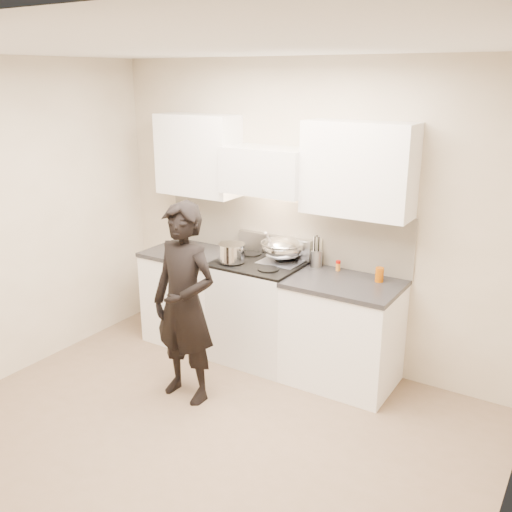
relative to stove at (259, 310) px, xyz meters
The scene contains 11 objects.
ground_plane 1.53m from the stove, 78.12° to the right, with size 4.00×4.00×0.00m, color #836B56.
room_shell 1.56m from the stove, 77.04° to the right, with size 4.04×3.54×2.70m.
stove is the anchor object (origin of this frame).
counter_right 0.83m from the stove, ahead, with size 0.92×0.67×0.92m.
counter_left 0.78m from the stove, behind, with size 0.82×0.67×0.92m.
wok 0.63m from the stove, 43.52° to the left, with size 0.39×0.48×0.32m.
stock_pot 0.62m from the stove, 144.10° to the right, with size 0.32×0.31×0.16m.
utensil_crock 0.73m from the stove, 25.23° to the left, with size 0.11×0.11×0.28m.
spice_jar 0.86m from the stove, 18.05° to the left, with size 0.04×0.04×0.09m.
oil_glass 1.19m from the stove, ahead, with size 0.07×0.07×0.12m.
person 0.96m from the stove, 99.57° to the right, with size 0.60×0.39×1.63m, color black.
Camera 1 is at (2.24, -2.71, 2.54)m, focal length 40.00 mm.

